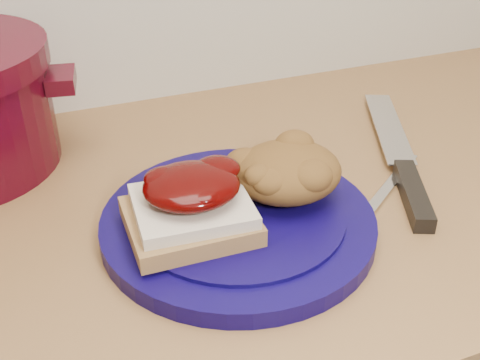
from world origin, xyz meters
name	(u,v)px	position (x,y,z in m)	size (l,w,h in m)	color
plate	(238,223)	(-0.02, 1.43, 0.91)	(0.29, 0.29, 0.02)	#0A043C
sandwich	(191,204)	(-0.08, 1.43, 0.95)	(0.13, 0.11, 0.06)	olive
stuffing_mound	(287,172)	(0.04, 1.44, 0.95)	(0.12, 0.10, 0.06)	brown
chef_knife	(406,174)	(0.20, 1.45, 0.91)	(0.16, 0.32, 0.02)	black
butter_knife	(391,183)	(0.18, 1.45, 0.90)	(0.16, 0.01, 0.00)	silver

